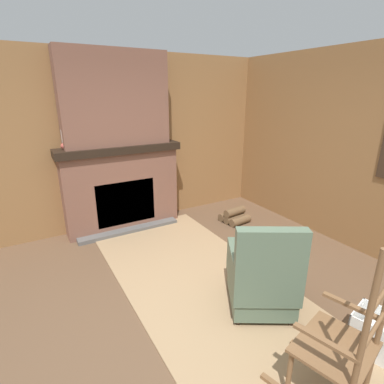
{
  "coord_description": "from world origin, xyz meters",
  "views": [
    {
      "loc": [
        2.05,
        -1.29,
        2.1
      ],
      "look_at": [
        -1.03,
        0.49,
        0.9
      ],
      "focal_mm": 28.0,
      "sensor_mm": 36.0,
      "label": 1
    }
  ],
  "objects": [
    {
      "name": "oil_lamp_vase",
      "position": [
        -2.41,
        -0.74,
        1.43
      ],
      "size": [
        0.12,
        0.12,
        0.27
      ],
      "color": "#B24C42",
      "rests_on": "fireplace_hearth"
    },
    {
      "name": "ground_plane",
      "position": [
        0.0,
        0.0,
        0.0
      ],
      "size": [
        14.0,
        14.0,
        0.0
      ],
      "primitive_type": "plane",
      "color": "brown"
    },
    {
      "name": "armchair",
      "position": [
        0.22,
        0.56,
        0.36
      ],
      "size": [
        0.89,
        0.88,
        1.0
      ],
      "rotation": [
        0.0,
        0.0,
        2.6
      ],
      "color": "#516651",
      "rests_on": "ground"
    },
    {
      "name": "firewood_stack",
      "position": [
        -1.62,
        1.66,
        0.1
      ],
      "size": [
        0.45,
        0.43,
        0.25
      ],
      "rotation": [
        0.0,
        0.0,
        0.12
      ],
      "color": "brown",
      "rests_on": "ground"
    },
    {
      "name": "wood_panel_wall_back",
      "position": [
        0.02,
        2.58,
        1.35
      ],
      "size": [
        5.7,
        0.09,
        2.68
      ],
      "color": "olive",
      "rests_on": "ground"
    },
    {
      "name": "storage_case",
      "position": [
        -2.41,
        0.45,
        1.39
      ],
      "size": [
        0.17,
        0.22,
        0.12
      ],
      "color": "brown",
      "rests_on": "fireplace_hearth"
    },
    {
      "name": "laundry_basket",
      "position": [
        1.14,
        1.06,
        0.17
      ],
      "size": [
        0.51,
        0.42,
        0.34
      ],
      "rotation": [
        0.0,
        0.0,
        0.23
      ],
      "color": "white",
      "rests_on": "ground"
    },
    {
      "name": "rocking_chair",
      "position": [
        1.19,
        0.37,
        0.45
      ],
      "size": [
        0.9,
        0.68,
        1.36
      ],
      "rotation": [
        0.0,
        0.0,
        3.39
      ],
      "color": "brown",
      "rests_on": "ground"
    },
    {
      "name": "wood_panel_wall_left",
      "position": [
        -2.58,
        0.0,
        1.34
      ],
      "size": [
        0.06,
        5.7,
        2.68
      ],
      "color": "olive",
      "rests_on": "ground"
    },
    {
      "name": "area_rug",
      "position": [
        -0.45,
        0.27,
        0.01
      ],
      "size": [
        3.69,
        1.65,
        0.01
      ],
      "color": "#997A56",
      "rests_on": "ground"
    },
    {
      "name": "fireplace_hearth",
      "position": [
        -2.37,
        0.0,
        0.66
      ],
      "size": [
        0.55,
        1.85,
        1.33
      ],
      "color": "brown",
      "rests_on": "ground"
    },
    {
      "name": "chimney_breast",
      "position": [
        -2.38,
        0.0,
        2.0
      ],
      "size": [
        0.3,
        1.54,
        1.33
      ],
      "color": "brown",
      "rests_on": "fireplace_hearth"
    }
  ]
}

